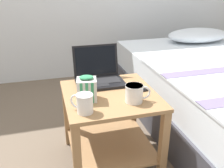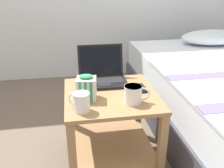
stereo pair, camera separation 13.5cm
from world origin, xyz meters
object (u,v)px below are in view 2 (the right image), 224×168
laptop (102,75)px  snack_bag (86,88)px  cell_phone (140,88)px  mug_front_left (134,94)px  mug_front_right (81,101)px

laptop → snack_bag: bearing=-116.7°
snack_bag → cell_phone: size_ratio=1.04×
mug_front_left → snack_bag: snack_bag is taller
laptop → cell_phone: bearing=-37.4°
snack_bag → cell_phone: 0.35m
laptop → cell_phone: 0.27m
mug_front_right → cell_phone: 0.44m
mug_front_left → mug_front_right: size_ratio=1.27×
mug_front_right → snack_bag: size_ratio=0.76×
snack_bag → cell_phone: (0.34, 0.08, -0.06)m
mug_front_right → snack_bag: bearing=74.2°
laptop → snack_bag: (-0.12, -0.25, 0.02)m
mug_front_left → cell_phone: 0.20m
mug_front_left → mug_front_right: mug_front_right is taller
mug_front_left → cell_phone: mug_front_left is taller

